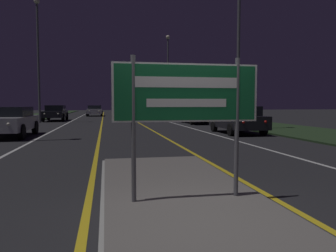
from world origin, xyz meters
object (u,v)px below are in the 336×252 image
Objects in this scene: streetlight_right_far at (168,67)px; car_approaching_0 at (10,121)px; car_approaching_2 at (95,110)px; car_approaching_1 at (55,112)px; highway_sign at (187,99)px; warning_sign at (235,104)px; car_receding_0 at (238,119)px; streetlight_left_far at (38,47)px; streetlight_right_near at (239,27)px; car_receding_1 at (198,114)px.

streetlight_right_far is 2.22× the size of car_approaching_0.
streetlight_right_far reaches higher than car_approaching_2.
car_approaching_1 is at bearing -144.52° from streetlight_right_far.
streetlight_right_far reaches higher than car_approaching_0.
highway_sign is 27.36m from car_approaching_1.
warning_sign reaches higher than car_approaching_1.
car_receding_0 reaches higher than car_approaching_2.
highway_sign is at bearing -77.95° from car_approaching_1.
streetlight_left_far is at bearing 105.34° from highway_sign.
streetlight_right_near is 3.91× the size of warning_sign.
streetlight_right_near reaches higher than car_approaching_1.
streetlight_right_far is at bearing -17.44° from car_approaching_2.
streetlight_right_far is 27.20m from car_approaching_0.
highway_sign reaches higher than car_approaching_2.
car_receding_1 is at bearing -16.40° from streetlight_left_far.
highway_sign is 38.39m from car_approaching_2.
streetlight_right_far is at bearing 35.48° from car_approaching_1.
car_receding_0 is 0.87× the size of car_receding_1.
warning_sign is at bearing -82.65° from streetlight_right_far.
car_approaching_0 is (-5.63, 11.72, -0.87)m from highway_sign.
car_approaching_0 is (0.92, -12.15, -5.42)m from streetlight_left_far.
streetlight_right_far reaches higher than car_receding_1.
streetlight_right_near is 22.30m from streetlight_right_far.
highway_sign is 0.53× the size of car_approaching_2.
car_approaching_2 is at bearing 74.64° from car_approaching_1.
car_approaching_2 is at bearing 109.50° from streetlight_right_near.
warning_sign is at bearing 27.32° from car_approaching_0.
highway_sign reaches higher than car_receding_1.
streetlight_right_near is at bearing -70.50° from car_approaching_2.
warning_sign is at bearing 69.20° from streetlight_right_near.
car_receding_0 is (12.18, -12.50, -5.43)m from streetlight_left_far.
car_approaching_0 is 0.96× the size of car_approaching_1.
car_receding_0 is at bearing -1.79° from car_approaching_0.
car_receding_1 is (6.00, 20.18, -0.84)m from highway_sign.
warning_sign reaches higher than highway_sign.
streetlight_right_near is 7.71m from warning_sign.
highway_sign is at bearing -86.21° from car_approaching_2.
car_receding_0 is (5.63, 11.37, -0.88)m from highway_sign.
streetlight_right_near is 0.95× the size of streetlight_right_far.
highway_sign is 13.04m from car_approaching_0.
streetlight_right_far reaches higher than car_approaching_1.
streetlight_left_far is at bearing 163.60° from car_receding_1.
streetlight_right_far is 24.70m from car_receding_0.
streetlight_left_far is 1.01× the size of streetlight_right_far.
streetlight_right_near is 13.15m from car_approaching_0.
streetlight_right_far is 16.20m from car_receding_1.
streetlight_left_far is at bearing 134.25° from car_receding_0.
car_approaching_1 is (0.84, 2.87, -5.41)m from streetlight_left_far.
car_receding_1 is at bearing -91.89° from streetlight_right_far.
car_receding_0 is at bearing -53.59° from car_approaching_1.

